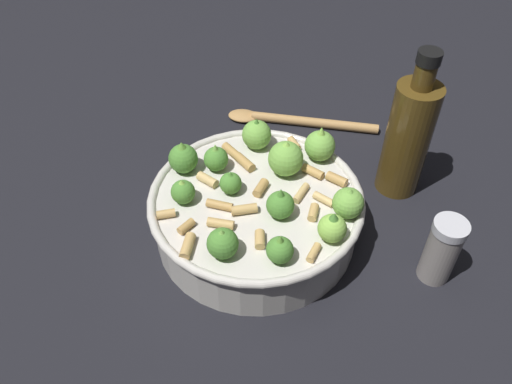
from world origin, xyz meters
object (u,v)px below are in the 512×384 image
object	(u,v)px
pepper_shaker	(442,250)
wooden_spoon	(293,121)
olive_oil_bottle	(408,137)
cooking_pan	(257,209)

from	to	relation	value
pepper_shaker	wooden_spoon	world-z (taller)	pepper_shaker
olive_oil_bottle	wooden_spoon	world-z (taller)	olive_oil_bottle
pepper_shaker	olive_oil_bottle	distance (m)	0.17
cooking_pan	olive_oil_bottle	distance (m)	0.23
cooking_pan	wooden_spoon	world-z (taller)	cooking_pan
olive_oil_bottle	cooking_pan	bearing A→B (deg)	110.07
wooden_spoon	cooking_pan	bearing A→B (deg)	162.16
wooden_spoon	pepper_shaker	bearing A→B (deg)	-156.32
pepper_shaker	wooden_spoon	bearing A→B (deg)	23.68
olive_oil_bottle	pepper_shaker	bearing A→B (deg)	-178.12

